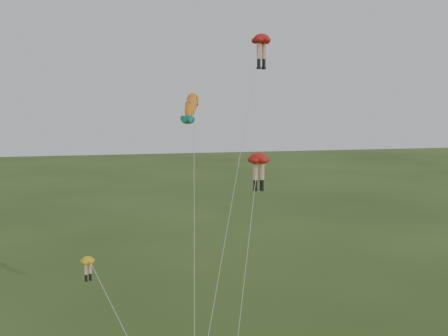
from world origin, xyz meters
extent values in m
ellipsoid|color=red|center=(6.67, 11.65, 22.60)|extent=(2.13, 2.13, 0.83)
cylinder|color=#E8AD89|center=(6.43, 11.56, 21.62)|extent=(0.37, 0.37, 1.28)
cylinder|color=black|center=(6.43, 11.56, 20.66)|extent=(0.29, 0.29, 0.64)
cube|color=black|center=(6.43, 11.56, 20.25)|extent=(0.32, 0.42, 0.19)
cylinder|color=#E8AD89|center=(6.91, 11.73, 21.62)|extent=(0.37, 0.37, 1.28)
cylinder|color=black|center=(6.91, 11.73, 20.66)|extent=(0.29, 0.29, 0.64)
cube|color=black|center=(6.91, 11.73, 20.25)|extent=(0.32, 0.42, 0.19)
cylinder|color=silver|center=(2.87, 5.18, 11.61)|extent=(7.64, 12.96, 22.80)
ellipsoid|color=red|center=(3.71, 2.16, 13.89)|extent=(1.57, 1.57, 0.73)
cylinder|color=#E8AD89|center=(3.49, 2.14, 13.03)|extent=(0.32, 0.32, 1.11)
cylinder|color=black|center=(3.49, 2.14, 12.19)|extent=(0.25, 0.25, 0.56)
cube|color=black|center=(3.49, 2.14, 11.84)|extent=(0.21, 0.34, 0.16)
cylinder|color=#E8AD89|center=(3.93, 2.18, 13.03)|extent=(0.32, 0.32, 1.11)
cylinder|color=black|center=(3.93, 2.18, 12.19)|extent=(0.25, 0.25, 0.56)
cube|color=black|center=(3.93, 2.18, 11.84)|extent=(0.21, 0.34, 0.16)
cylinder|color=silver|center=(2.08, -0.66, 7.23)|extent=(3.30, 5.67, 14.04)
ellipsoid|color=gold|center=(-7.04, 1.77, 8.02)|extent=(1.19, 1.19, 0.44)
cylinder|color=#E8AD89|center=(-7.16, 1.71, 7.49)|extent=(0.20, 0.20, 0.68)
cylinder|color=black|center=(-7.16, 1.71, 6.98)|extent=(0.15, 0.15, 0.34)
cube|color=black|center=(-7.16, 1.71, 6.77)|extent=(0.19, 0.23, 0.10)
cylinder|color=#E8AD89|center=(-6.92, 1.82, 7.49)|extent=(0.20, 0.20, 0.68)
cylinder|color=black|center=(-6.92, 1.82, 6.98)|extent=(0.15, 0.15, 0.34)
cube|color=black|center=(-6.92, 1.82, 6.77)|extent=(0.19, 0.23, 0.10)
ellipsoid|color=yellow|center=(0.01, 6.36, 17.17)|extent=(1.76, 2.74, 2.23)
sphere|color=yellow|center=(0.01, 6.36, 17.17)|extent=(1.29, 1.49, 1.26)
cone|color=#137B5E|center=(0.01, 6.36, 17.17)|extent=(1.06, 1.33, 1.22)
cone|color=#137B5E|center=(0.01, 6.36, 17.17)|extent=(1.06, 1.33, 1.22)
cone|color=#137B5E|center=(0.01, 6.36, 17.17)|extent=(0.60, 0.75, 0.68)
cone|color=#137B5E|center=(0.01, 6.36, 17.17)|extent=(0.60, 0.75, 0.68)
cone|color=red|center=(0.01, 6.36, 17.17)|extent=(0.64, 0.76, 0.66)
cylinder|color=silver|center=(-0.58, 2.34, 8.70)|extent=(1.21, 8.07, 16.97)
camera|label=1|loc=(-5.31, -28.27, 17.24)|focal=40.00mm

